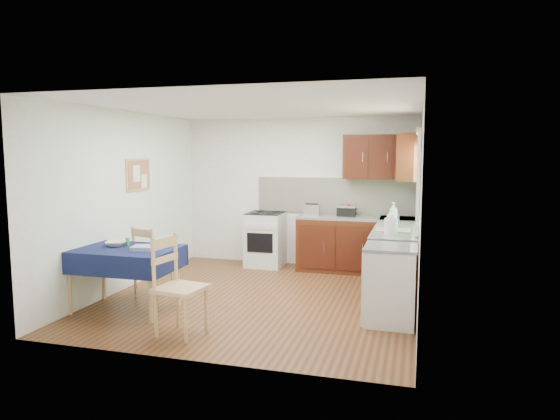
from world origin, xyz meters
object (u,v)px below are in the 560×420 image
(chair_near, at_px, (177,283))
(kettle, at_px, (391,225))
(dining_table, at_px, (124,257))
(chair_far, at_px, (151,260))
(sandwich_press, at_px, (347,211))
(toaster, at_px, (312,210))
(dish_rack, at_px, (393,229))

(chair_near, relative_size, kettle, 3.75)
(dining_table, xyz_separation_m, chair_near, (0.98, -0.55, -0.11))
(dining_table, bearing_deg, chair_far, 90.27)
(chair_far, height_order, sandwich_press, sandwich_press)
(chair_far, bearing_deg, chair_near, 146.08)
(dining_table, distance_m, toaster, 3.27)
(chair_near, distance_m, sandwich_press, 3.61)
(chair_far, bearing_deg, toaster, -113.20)
(chair_near, bearing_deg, kettle, -43.50)
(dining_table, relative_size, chair_far, 1.34)
(chair_near, xyz_separation_m, kettle, (2.12, 1.61, 0.47))
(dining_table, bearing_deg, kettle, 19.87)
(sandwich_press, bearing_deg, dining_table, -152.47)
(chair_far, distance_m, chair_near, 1.51)
(toaster, height_order, dish_rack, dish_rack)
(dining_table, xyz_separation_m, chair_far, (0.01, 0.60, -0.16))
(sandwich_press, xyz_separation_m, kettle, (0.79, -1.72, 0.04))
(dining_table, distance_m, chair_far, 0.62)
(chair_far, xyz_separation_m, toaster, (1.74, 2.15, 0.48))
(dining_table, distance_m, sandwich_press, 3.63)
(toaster, distance_m, dish_rack, 1.93)
(chair_near, bearing_deg, dish_rack, -38.40)
(kettle, bearing_deg, dish_rack, 88.26)
(chair_near, bearing_deg, chair_far, 49.61)
(kettle, bearing_deg, dining_table, -161.24)
(dining_table, xyz_separation_m, kettle, (3.10, 1.05, 0.36))
(toaster, distance_m, kettle, 2.17)
(sandwich_press, bearing_deg, chair_near, -134.41)
(chair_far, distance_m, kettle, 3.17)
(dish_rack, bearing_deg, chair_near, -119.53)
(chair_far, height_order, kettle, kettle)
(chair_near, relative_size, dish_rack, 2.39)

